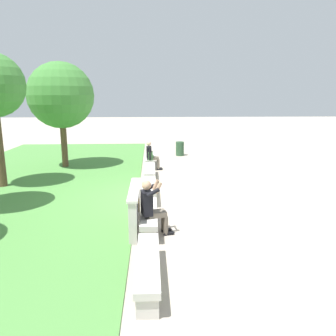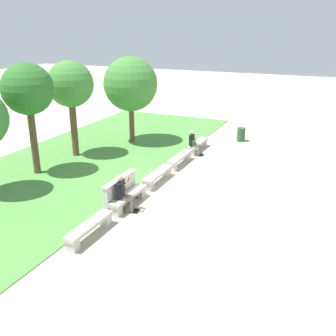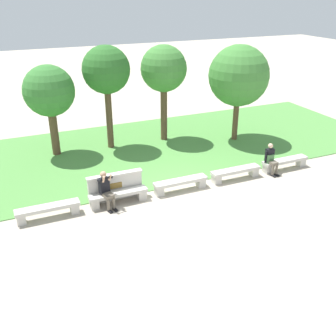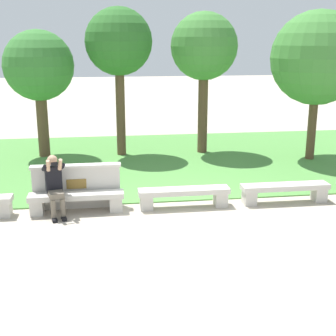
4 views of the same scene
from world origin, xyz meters
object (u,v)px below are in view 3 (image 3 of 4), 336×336
object	(u,v)px
bench_far	(236,172)
tree_far_back	(164,70)
tree_behind_wall	(49,92)
tree_right_background	(106,71)
tree_left_background	(239,76)
bench_mid	(180,183)
backpack	(270,159)
person_photographer	(106,188)
person_distant	(271,158)
bench_near	(118,196)
bench_end	(285,162)
bench_main	(48,210)

from	to	relation	value
bench_far	tree_far_back	bearing A→B (deg)	99.38
tree_behind_wall	tree_far_back	size ratio (longest dim) A/B	0.88
tree_right_background	tree_far_back	size ratio (longest dim) A/B	1.03
tree_left_background	tree_right_background	size ratio (longest dim) A/B	0.98
bench_far	tree_far_back	size ratio (longest dim) A/B	0.45
bench_mid	tree_behind_wall	xyz separation A→B (m)	(-3.69, 5.41, 2.59)
bench_mid	tree_far_back	world-z (taller)	tree_far_back
tree_far_back	backpack	bearing A→B (deg)	-65.12
tree_left_background	person_photographer	bearing A→B (deg)	-152.84
bench_mid	person_photographer	distance (m)	2.88
person_distant	tree_behind_wall	bearing A→B (deg)	144.61
bench_mid	tree_far_back	size ratio (longest dim) A/B	0.45
person_distant	tree_far_back	size ratio (longest dim) A/B	0.27
bench_near	backpack	world-z (taller)	backpack
bench_end	tree_left_background	size ratio (longest dim) A/B	0.45
person_distant	tree_far_back	world-z (taller)	tree_far_back
bench_mid	bench_far	size ratio (longest dim) A/B	1.00
tree_left_background	tree_right_background	bearing A→B (deg)	166.50
person_photographer	tree_left_background	world-z (taller)	tree_left_background
bench_far	tree_far_back	xyz separation A→B (m)	(-0.86, 5.23, 3.16)
bench_mid	tree_behind_wall	size ratio (longest dim) A/B	0.51
bench_near	backpack	bearing A→B (deg)	-0.30
bench_far	tree_right_background	distance (m)	7.18
tree_behind_wall	tree_left_background	distance (m)	8.61
bench_near	tree_far_back	xyz separation A→B (m)	(3.95, 5.23, 3.16)
bench_mid	tree_right_background	xyz separation A→B (m)	(-1.18, 5.26, 3.31)
tree_left_background	tree_right_background	world-z (taller)	tree_right_background
bench_end	tree_behind_wall	size ratio (longest dim) A/B	0.51
person_photographer	tree_far_back	bearing A→B (deg)	50.35
bench_main	tree_left_background	bearing A→B (deg)	21.80
person_distant	backpack	xyz separation A→B (m)	(-0.03, 0.03, -0.05)
bench_far	tree_far_back	world-z (taller)	tree_far_back
tree_far_back	person_distant	bearing A→B (deg)	-64.99
tree_behind_wall	tree_left_background	bearing A→B (deg)	-10.53
bench_main	person_photographer	xyz separation A→B (m)	(1.97, -0.08, 0.43)
person_distant	tree_behind_wall	xyz separation A→B (m)	(-7.71, 5.48, 2.22)
person_photographer	bench_end	bearing A→B (deg)	0.56
bench_main	tree_right_background	bearing A→B (deg)	55.36
bench_near	bench_mid	world-z (taller)	same
bench_main	tree_behind_wall	size ratio (longest dim) A/B	0.51
bench_mid	tree_left_background	size ratio (longest dim) A/B	0.45
tree_behind_wall	tree_far_back	distance (m)	5.27
bench_far	backpack	bearing A→B (deg)	-1.22
bench_end	bench_mid	bearing A→B (deg)	180.00
tree_behind_wall	bench_mid	bearing A→B (deg)	-55.68
tree_right_background	tree_far_back	bearing A→B (deg)	-0.73
bench_near	person_distant	distance (m)	6.43
person_distant	tree_left_background	bearing A→B (deg)	79.04
tree_behind_wall	tree_right_background	bearing A→B (deg)	-3.30
bench_near	person_photographer	world-z (taller)	person_photographer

